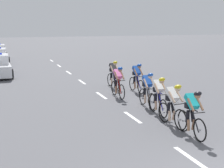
{
  "coord_description": "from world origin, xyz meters",
  "views": [
    {
      "loc": [
        -4.66,
        -5.09,
        3.55
      ],
      "look_at": [
        -0.4,
        7.12,
        1.1
      ],
      "focal_mm": 51.71,
      "sensor_mm": 36.0,
      "label": 1
    }
  ],
  "objects_px": {
    "cyclist_lead": "(192,113)",
    "cyclist_fourth": "(148,89)",
    "cyclist_sixth": "(118,81)",
    "cyclist_seventh": "(113,74)",
    "cyclist_second": "(173,104)",
    "cyclist_third": "(159,95)",
    "cyclist_fifth": "(137,77)"
  },
  "relations": [
    {
      "from": "cyclist_sixth",
      "to": "cyclist_seventh",
      "type": "height_order",
      "value": "same"
    },
    {
      "from": "cyclist_fifth",
      "to": "cyclist_seventh",
      "type": "height_order",
      "value": "same"
    },
    {
      "from": "cyclist_third",
      "to": "cyclist_seventh",
      "type": "xyz_separation_m",
      "value": [
        0.13,
        5.66,
        0.0
      ]
    },
    {
      "from": "cyclist_second",
      "to": "cyclist_fifth",
      "type": "xyz_separation_m",
      "value": [
        1.08,
        5.57,
        0.0
      ]
    },
    {
      "from": "cyclist_third",
      "to": "cyclist_fifth",
      "type": "distance_m",
      "value": 4.21
    },
    {
      "from": "cyclist_second",
      "to": "cyclist_fifth",
      "type": "distance_m",
      "value": 5.67
    },
    {
      "from": "cyclist_sixth",
      "to": "cyclist_second",
      "type": "bearing_deg",
      "value": -87.13
    },
    {
      "from": "cyclist_fourth",
      "to": "cyclist_seventh",
      "type": "distance_m",
      "value": 4.52
    },
    {
      "from": "cyclist_sixth",
      "to": "cyclist_seventh",
      "type": "xyz_separation_m",
      "value": [
        0.58,
        2.31,
        0.0
      ]
    },
    {
      "from": "cyclist_fifth",
      "to": "cyclist_seventh",
      "type": "distance_m",
      "value": 1.71
    },
    {
      "from": "cyclist_second",
      "to": "cyclist_fourth",
      "type": "bearing_deg",
      "value": 83.96
    },
    {
      "from": "cyclist_second",
      "to": "cyclist_fifth",
      "type": "bearing_deg",
      "value": 79.03
    },
    {
      "from": "cyclist_lead",
      "to": "cyclist_sixth",
      "type": "height_order",
      "value": "same"
    },
    {
      "from": "cyclist_seventh",
      "to": "cyclist_sixth",
      "type": "bearing_deg",
      "value": -104.05
    },
    {
      "from": "cyclist_third",
      "to": "cyclist_seventh",
      "type": "relative_size",
      "value": 1.0
    },
    {
      "from": "cyclist_sixth",
      "to": "cyclist_third",
      "type": "bearing_deg",
      "value": -82.35
    },
    {
      "from": "cyclist_second",
      "to": "cyclist_sixth",
      "type": "relative_size",
      "value": 1.0
    },
    {
      "from": "cyclist_lead",
      "to": "cyclist_sixth",
      "type": "relative_size",
      "value": 1.0
    },
    {
      "from": "cyclist_third",
      "to": "cyclist_fifth",
      "type": "height_order",
      "value": "same"
    },
    {
      "from": "cyclist_seventh",
      "to": "cyclist_third",
      "type": "bearing_deg",
      "value": -91.31
    },
    {
      "from": "cyclist_lead",
      "to": "cyclist_second",
      "type": "bearing_deg",
      "value": 92.57
    },
    {
      "from": "cyclist_lead",
      "to": "cyclist_third",
      "type": "height_order",
      "value": "same"
    },
    {
      "from": "cyclist_fourth",
      "to": "cyclist_seventh",
      "type": "height_order",
      "value": "same"
    },
    {
      "from": "cyclist_fourth",
      "to": "cyclist_sixth",
      "type": "bearing_deg",
      "value": 103.14
    },
    {
      "from": "cyclist_fourth",
      "to": "cyclist_sixth",
      "type": "distance_m",
      "value": 2.27
    },
    {
      "from": "cyclist_second",
      "to": "cyclist_seventh",
      "type": "height_order",
      "value": "same"
    },
    {
      "from": "cyclist_fourth",
      "to": "cyclist_second",
      "type": "bearing_deg",
      "value": -96.04
    },
    {
      "from": "cyclist_lead",
      "to": "cyclist_seventh",
      "type": "xyz_separation_m",
      "value": [
        0.29,
        8.24,
        0.0
      ]
    },
    {
      "from": "cyclist_third",
      "to": "cyclist_second",
      "type": "bearing_deg",
      "value": -98.16
    },
    {
      "from": "cyclist_lead",
      "to": "cyclist_fourth",
      "type": "height_order",
      "value": "same"
    },
    {
      "from": "cyclist_lead",
      "to": "cyclist_fourth",
      "type": "bearing_deg",
      "value": 86.55
    },
    {
      "from": "cyclist_third",
      "to": "cyclist_fifth",
      "type": "xyz_separation_m",
      "value": [
        0.87,
        4.11,
        0.0
      ]
    }
  ]
}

